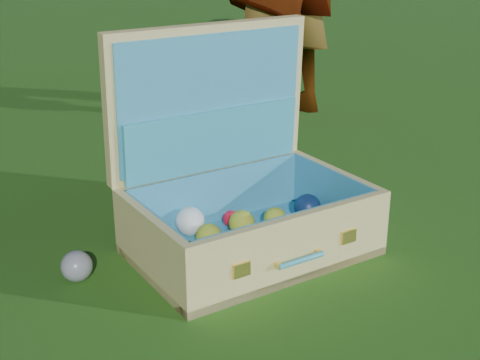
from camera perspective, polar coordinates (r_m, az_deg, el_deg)
The scene contains 3 objects.
ground at distance 1.72m, azimuth 1.34°, elevation -3.89°, with size 60.00×60.00×0.00m, color #215114.
stray_ball at distance 1.49m, azimuth -13.77°, elevation -7.15°, with size 0.07×0.07×0.07m, color teal.
suitcase at distance 1.56m, azimuth -0.24°, elevation -0.73°, with size 0.59×0.48×0.51m.
Camera 1 is at (-0.59, -1.44, 0.73)m, focal length 50.00 mm.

